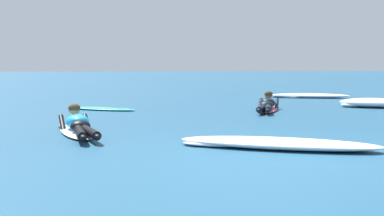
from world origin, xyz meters
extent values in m
plane|color=navy|center=(0.00, 10.00, 0.00)|extent=(120.00, 120.00, 0.00)
ellipsoid|color=white|center=(-3.00, 2.71, 0.04)|extent=(1.13, 2.22, 0.07)
ellipsoid|color=white|center=(-3.28, 3.70, 0.05)|extent=(0.25, 0.25, 0.06)
ellipsoid|color=#1E9EDB|center=(-3.01, 2.76, 0.20)|extent=(0.58, 0.80, 0.35)
ellipsoid|color=black|center=(-2.90, 2.36, 0.17)|extent=(0.40, 0.36, 0.20)
cylinder|color=black|center=(-2.81, 1.75, 0.14)|extent=(0.34, 0.94, 0.14)
ellipsoid|color=black|center=(-2.70, 1.30, 0.14)|extent=(0.16, 0.24, 0.08)
cylinder|color=black|center=(-2.65, 1.79, 0.14)|extent=(0.44, 0.92, 0.14)
ellipsoid|color=black|center=(-2.50, 1.36, 0.14)|extent=(0.16, 0.24, 0.08)
cylinder|color=black|center=(-3.33, 3.08, 0.12)|extent=(0.24, 0.57, 0.33)
sphere|color=tan|center=(-3.43, 3.44, 0.02)|extent=(0.09, 0.09, 0.09)
cylinder|color=black|center=(-2.90, 3.18, 0.12)|extent=(0.24, 0.57, 0.33)
sphere|color=tan|center=(-3.00, 3.52, 0.02)|extent=(0.09, 0.09, 0.09)
sphere|color=tan|center=(-3.13, 3.17, 0.38)|extent=(0.21, 0.21, 0.21)
ellipsoid|color=#47331E|center=(-3.12, 3.15, 0.41)|extent=(0.27, 0.25, 0.16)
ellipsoid|color=#E54C66|center=(1.25, 6.77, 0.04)|extent=(1.08, 2.18, 0.07)
ellipsoid|color=#E54C66|center=(1.53, 7.74, 0.05)|extent=(0.23, 0.24, 0.06)
ellipsoid|color=black|center=(1.26, 6.82, 0.20)|extent=(0.56, 0.73, 0.34)
ellipsoid|color=black|center=(1.16, 6.45, 0.17)|extent=(0.40, 0.36, 0.20)
cylinder|color=black|center=(0.92, 5.92, 0.14)|extent=(0.42, 0.85, 0.14)
ellipsoid|color=black|center=(0.78, 5.52, 0.14)|extent=(0.16, 0.24, 0.08)
cylinder|color=black|center=(1.08, 5.88, 0.14)|extent=(0.32, 0.86, 0.14)
ellipsoid|color=black|center=(0.98, 5.46, 0.14)|extent=(0.16, 0.24, 0.08)
cylinder|color=black|center=(1.15, 7.22, 0.12)|extent=(0.25, 0.60, 0.34)
sphere|color=#8C6647|center=(1.26, 7.60, 0.02)|extent=(0.09, 0.09, 0.09)
cylinder|color=black|center=(1.57, 7.08, 0.12)|extent=(0.25, 0.60, 0.34)
sphere|color=#8C6647|center=(1.67, 7.44, 0.02)|extent=(0.09, 0.09, 0.09)
sphere|color=#8C6647|center=(1.37, 7.19, 0.38)|extent=(0.21, 0.21, 0.21)
ellipsoid|color=#47331E|center=(1.36, 7.17, 0.41)|extent=(0.27, 0.25, 0.16)
ellipsoid|color=#2DB2D1|center=(-3.11, 7.25, 0.04)|extent=(2.09, 1.44, 0.07)
cube|color=yellow|center=(-3.11, 7.25, 0.07)|extent=(1.58, 0.84, 0.01)
cone|color=black|center=(-3.87, 7.64, 0.01)|extent=(0.13, 0.13, 0.16)
ellipsoid|color=white|center=(0.15, 0.89, 0.08)|extent=(2.98, 1.65, 0.15)
ellipsoid|color=white|center=(0.88, 0.74, 0.05)|extent=(1.06, 0.38, 0.11)
ellipsoid|color=white|center=(-0.69, 1.12, 0.04)|extent=(1.11, 0.61, 0.09)
ellipsoid|color=white|center=(4.41, 7.53, 0.13)|extent=(2.04, 1.50, 0.26)
ellipsoid|color=white|center=(3.86, 7.65, 0.07)|extent=(0.69, 0.48, 0.14)
ellipsoid|color=white|center=(3.75, 11.44, 0.08)|extent=(2.86, 1.25, 0.17)
ellipsoid|color=white|center=(4.45, 11.36, 0.06)|extent=(1.05, 0.55, 0.12)
ellipsoid|color=white|center=(2.92, 11.59, 0.05)|extent=(0.99, 0.83, 0.09)
camera|label=1|loc=(-1.56, -6.34, 1.23)|focal=47.90mm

